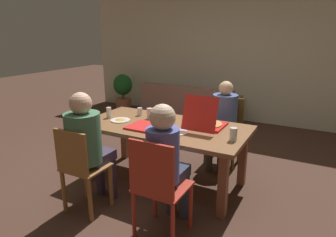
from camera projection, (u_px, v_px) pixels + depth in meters
ground_plane at (164, 181)px, 3.74m from camera, size 20.00×20.00×0.00m
back_wall at (240, 49)px, 6.02m from camera, size 7.04×0.12×2.92m
dining_table at (164, 132)px, 3.56m from camera, size 1.98×0.99×0.74m
chair_0 at (81, 168)px, 2.97m from camera, size 0.41×0.38×0.92m
person_0 at (87, 141)px, 3.01m from camera, size 0.35×0.52×1.26m
chair_1 at (225, 128)px, 4.19m from camera, size 0.45×0.39×0.92m
person_1 at (223, 117)px, 4.01m from camera, size 0.34×0.54×1.18m
chair_2 at (157, 184)px, 2.56m from camera, size 0.44×0.42×0.96m
person_2 at (166, 158)px, 2.64m from camera, size 0.29×0.50×1.24m
pizza_box_0 at (145, 126)px, 3.45m from camera, size 0.37×0.37×0.02m
pizza_box_1 at (206, 123)px, 3.44m from camera, size 0.39×0.51×0.40m
plate_0 at (177, 132)px, 3.27m from camera, size 0.23×0.23×0.01m
plate_1 at (120, 120)px, 3.71m from camera, size 0.24×0.24×0.03m
drinking_glass_0 at (150, 114)px, 3.77m from camera, size 0.08×0.08×0.14m
drinking_glass_1 at (233, 134)px, 3.01m from camera, size 0.08×0.08×0.14m
drinking_glass_2 at (140, 112)px, 3.93m from camera, size 0.06×0.06×0.10m
drinking_glass_3 at (109, 113)px, 3.82m from camera, size 0.06×0.06×0.14m
couch at (190, 109)px, 6.16m from camera, size 1.94×0.84×0.78m
potted_plant at (123, 90)px, 7.02m from camera, size 0.44×0.44×0.85m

